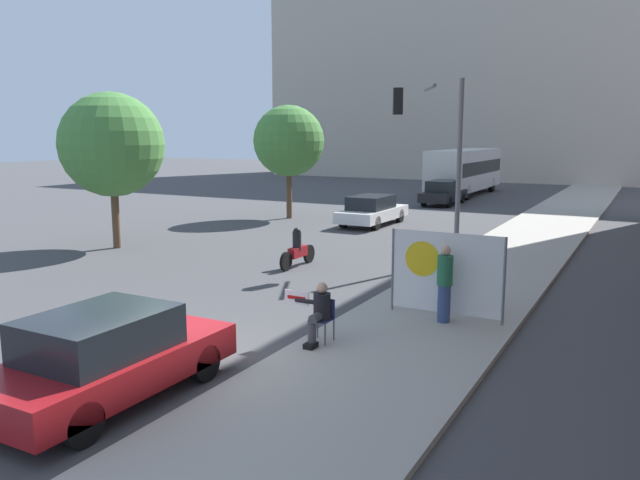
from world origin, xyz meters
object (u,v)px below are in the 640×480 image
protest_banner (445,273)px  car_on_road_midblock (443,193)px  street_tree_near_curb (112,145)px  street_tree_midblock (289,141)px  jogger_on_sidewalk (445,283)px  parked_car_curbside (106,356)px  city_bus_on_road (465,169)px  seated_protester (319,311)px  traffic_light_pole (437,141)px  car_on_road_nearest (372,210)px  pedestrian_behind (462,271)px  motorcycle_on_road (298,250)px

protest_banner → car_on_road_midblock: protest_banner is taller
street_tree_near_curb → street_tree_midblock: size_ratio=1.01×
jogger_on_sidewalk → parked_car_curbside: 7.18m
car_on_road_midblock → city_bus_on_road: 6.81m
seated_protester → street_tree_midblock: (-10.59, 16.37, 3.09)m
protest_banner → street_tree_near_curb: (-13.57, 3.30, 2.67)m
car_on_road_midblock → city_bus_on_road: bearing=94.7°
jogger_on_sidewalk → city_bus_on_road: (-7.91, 30.19, 0.83)m
traffic_light_pole → street_tree_midblock: (-9.88, 7.08, -0.13)m
seated_protester → traffic_light_pole: traffic_light_pole is taller
car_on_road_nearest → city_bus_on_road: city_bus_on_road is taller
seated_protester → street_tree_midblock: 19.75m
pedestrian_behind → protest_banner: 1.08m
pedestrian_behind → car_on_road_midblock: 23.26m
parked_car_curbside → city_bus_on_road: size_ratio=0.39×
car_on_road_nearest → city_bus_on_road: (-0.23, 16.58, 1.12)m
pedestrian_behind → parked_car_curbside: bearing=9.8°
protest_banner → motorcycle_on_road: size_ratio=1.27×
jogger_on_sidewalk → protest_banner: 0.41m
street_tree_near_curb → seated_protester: bearing=-27.3°
pedestrian_behind → car_on_road_midblock: bearing=-127.2°
parked_car_curbside → car_on_road_nearest: size_ratio=0.90×
seated_protester → motorcycle_on_road: 7.72m
protest_banner → car_on_road_nearest: protest_banner is taller
traffic_light_pole → motorcycle_on_road: size_ratio=2.84×
seated_protester → protest_banner: bearing=50.7°
traffic_light_pole → street_tree_near_curb: bearing=-164.4°
street_tree_midblock → street_tree_near_curb: bearing=-97.4°
street_tree_near_curb → street_tree_midblock: (1.33, 10.22, 0.05)m
pedestrian_behind → street_tree_near_curb: (-13.66, 2.24, 2.83)m
traffic_light_pole → car_on_road_nearest: traffic_light_pole is taller
car_on_road_nearest → street_tree_midblock: (-4.66, 0.26, 3.15)m
protest_banner → street_tree_midblock: bearing=132.2°
traffic_light_pole → pedestrian_behind: bearing=-65.5°
traffic_light_pole → city_bus_on_road: traffic_light_pole is taller
protest_banner → street_tree_midblock: size_ratio=0.46×
traffic_light_pole → city_bus_on_road: size_ratio=0.54×
car_on_road_midblock → street_tree_midblock: 11.28m
jogger_on_sidewalk → protest_banner: (-0.10, 0.37, 0.15)m
street_tree_midblock → protest_banner: bearing=-47.8°
parked_car_curbside → street_tree_near_curb: size_ratio=0.73×
car_on_road_nearest → motorcycle_on_road: (1.66, -9.68, -0.15)m
car_on_road_nearest → car_on_road_midblock: car_on_road_midblock is taller
seated_protester → protest_banner: 3.33m
motorcycle_on_road → street_tree_near_curb: size_ratio=0.36×
motorcycle_on_road → street_tree_near_curb: bearing=-177.9°
jogger_on_sidewalk → parked_car_curbside: jogger_on_sidewalk is taller
parked_car_curbside → street_tree_midblock: (-8.81, 20.12, 3.12)m
motorcycle_on_road → car_on_road_midblock: bearing=93.9°
seated_protester → city_bus_on_road: bearing=91.4°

